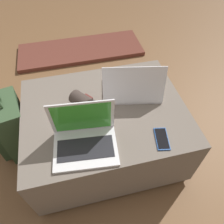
{
  "coord_description": "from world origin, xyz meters",
  "views": [
    {
      "loc": [
        -0.16,
        -0.87,
        1.49
      ],
      "look_at": [
        0.03,
        -0.09,
        0.55
      ],
      "focal_mm": 35.0,
      "sensor_mm": 36.0,
      "label": 1
    }
  ],
  "objects_px": {
    "laptop_far": "(132,89)",
    "cell_phone": "(162,139)",
    "laptop_near": "(84,138)",
    "backpack": "(13,128)",
    "wrist_brace": "(83,102)"
  },
  "relations": [
    {
      "from": "cell_phone",
      "to": "backpack",
      "type": "bearing_deg",
      "value": -16.92
    },
    {
      "from": "laptop_far",
      "to": "wrist_brace",
      "type": "bearing_deg",
      "value": 17.76
    },
    {
      "from": "laptop_far",
      "to": "cell_phone",
      "type": "bearing_deg",
      "value": 111.03
    },
    {
      "from": "laptop_near",
      "to": "wrist_brace",
      "type": "height_order",
      "value": "laptop_near"
    },
    {
      "from": "backpack",
      "to": "wrist_brace",
      "type": "xyz_separation_m",
      "value": [
        0.52,
        -0.14,
        0.29
      ]
    },
    {
      "from": "backpack",
      "to": "wrist_brace",
      "type": "distance_m",
      "value": 0.61
    },
    {
      "from": "cell_phone",
      "to": "backpack",
      "type": "xyz_separation_m",
      "value": [
        -0.9,
        0.48,
        -0.25
      ]
    },
    {
      "from": "laptop_near",
      "to": "laptop_far",
      "type": "bearing_deg",
      "value": 46.32
    },
    {
      "from": "laptop_near",
      "to": "backpack",
      "type": "bearing_deg",
      "value": 146.19
    },
    {
      "from": "laptop_near",
      "to": "cell_phone",
      "type": "bearing_deg",
      "value": -4.05
    },
    {
      "from": "laptop_near",
      "to": "backpack",
      "type": "height_order",
      "value": "laptop_near"
    },
    {
      "from": "laptop_near",
      "to": "laptop_far",
      "type": "height_order",
      "value": "laptop_near"
    },
    {
      "from": "laptop_far",
      "to": "wrist_brace",
      "type": "distance_m",
      "value": 0.32
    },
    {
      "from": "wrist_brace",
      "to": "laptop_far",
      "type": "bearing_deg",
      "value": 6.09
    },
    {
      "from": "cell_phone",
      "to": "laptop_near",
      "type": "bearing_deg",
      "value": 0.92
    }
  ]
}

